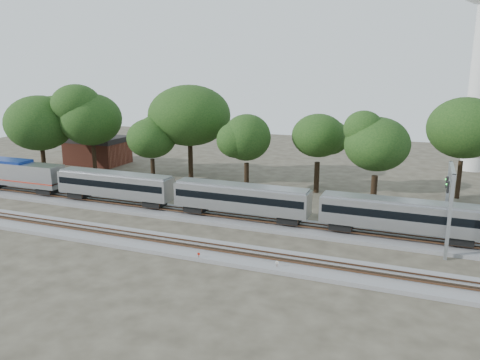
{
  "coord_description": "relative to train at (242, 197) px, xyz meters",
  "views": [
    {
      "loc": [
        23.7,
        -43.62,
        18.02
      ],
      "look_at": [
        4.68,
        5.0,
        5.44
      ],
      "focal_mm": 35.0,
      "sensor_mm": 36.0,
      "label": 1
    }
  ],
  "objects": [
    {
      "name": "train",
      "position": [
        0.0,
        0.0,
        0.0
      ],
      "size": [
        85.87,
        2.95,
        4.36
      ],
      "color": "#AFB1B6",
      "rests_on": "ground"
    },
    {
      "name": "tree_3",
      "position": [
        -15.87,
        17.62,
        7.44
      ],
      "size": [
        10.7,
        10.7,
        15.08
      ],
      "color": "black",
      "rests_on": "ground"
    },
    {
      "name": "switch_lever",
      "position": [
        2.47,
        -11.31,
        -2.93
      ],
      "size": [
        0.58,
        0.48,
        0.3
      ],
      "primitive_type": "cube",
      "rotation": [
        0.0,
        0.0,
        0.42
      ],
      "color": "#512D19",
      "rests_on": "ground"
    },
    {
      "name": "tree_1",
      "position": [
        -32.74,
        14.52,
        6.43
      ],
      "size": [
        9.68,
        9.68,
        13.65
      ],
      "color": "black",
      "rests_on": "ground"
    },
    {
      "name": "track_far",
      "position": [
        -4.55,
        0.0,
        -2.87
      ],
      "size": [
        160.0,
        5.0,
        0.73
      ],
      "color": "slate",
      "rests_on": "ground"
    },
    {
      "name": "tree_4",
      "position": [
        -4.4,
        13.24,
        5.08
      ],
      "size": [
        8.31,
        8.31,
        11.72
      ],
      "color": "black",
      "rests_on": "ground"
    },
    {
      "name": "tree_2",
      "position": [
        -20.4,
        13.26,
        4.11
      ],
      "size": [
        7.33,
        7.33,
        10.33
      ],
      "color": "black",
      "rests_on": "ground"
    },
    {
      "name": "tree_0",
      "position": [
        -40.75,
        11.2,
        5.86
      ],
      "size": [
        9.1,
        9.1,
        12.84
      ],
      "color": "black",
      "rests_on": "ground"
    },
    {
      "name": "signal_gantry",
      "position": [
        22.25,
        0.0,
        3.07
      ],
      "size": [
        0.59,
        6.94,
        8.44
      ],
      "color": "gray",
      "rests_on": "ground"
    },
    {
      "name": "switch_stand_red",
      "position": [
        0.34,
        -12.34,
        -2.51
      ],
      "size": [
        0.28,
        0.05,
        0.88
      ],
      "rotation": [
        0.0,
        0.0,
        0.07
      ],
      "color": "#512D19",
      "rests_on": "ground"
    },
    {
      "name": "tree_7",
      "position": [
        24.56,
        20.96,
        6.88
      ],
      "size": [
        10.13,
        10.13,
        14.29
      ],
      "color": "black",
      "rests_on": "ground"
    },
    {
      "name": "switch_stand_white",
      "position": [
        7.9,
        -11.62,
        -2.48
      ],
      "size": [
        0.3,
        0.06,
        0.94
      ],
      "rotation": [
        0.0,
        0.0,
        0.1
      ],
      "color": "#512D19",
      "rests_on": "ground"
    },
    {
      "name": "tree_6",
      "position": [
        14.07,
        10.26,
        5.64
      ],
      "size": [
        8.88,
        8.88,
        12.52
      ],
      "color": "black",
      "rests_on": "ground"
    },
    {
      "name": "track_near",
      "position": [
        -4.55,
        -10.0,
        -2.87
      ],
      "size": [
        160.0,
        5.0,
        0.73
      ],
      "color": "slate",
      "rests_on": "ground"
    },
    {
      "name": "brick_building",
      "position": [
        -38.58,
        22.86,
        -0.45
      ],
      "size": [
        10.92,
        7.76,
        5.21
      ],
      "rotation": [
        0.0,
        0.0,
        -0.01
      ],
      "color": "brown",
      "rests_on": "ground"
    },
    {
      "name": "ground",
      "position": [
        -4.55,
        -6.0,
        -3.08
      ],
      "size": [
        160.0,
        160.0,
        0.0
      ],
      "primitive_type": "plane",
      "color": "#383328",
      "rests_on": "ground"
    },
    {
      "name": "tree_5",
      "position": [
        5.28,
        16.9,
        5.37
      ],
      "size": [
        8.61,
        8.61,
        12.14
      ],
      "color": "black",
      "rests_on": "ground"
    }
  ]
}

